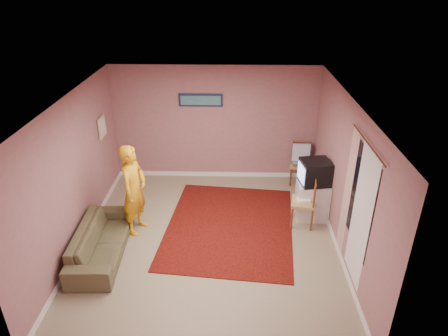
{
  "coord_description": "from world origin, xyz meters",
  "views": [
    {
      "loc": [
        0.42,
        -5.81,
        4.41
      ],
      "look_at": [
        0.25,
        0.6,
        1.17
      ],
      "focal_mm": 32.0,
      "sensor_mm": 36.0,
      "label": 1
    }
  ],
  "objects_px": {
    "person": "(134,190)",
    "chair_a": "(300,160)",
    "chair_b": "(304,197)",
    "crt_tv": "(315,172)",
    "sofa": "(101,241)",
    "tv_cabinet": "(312,200)"
  },
  "relations": [
    {
      "from": "sofa",
      "to": "person",
      "type": "bearing_deg",
      "value": -33.94
    },
    {
      "from": "crt_tv",
      "to": "chair_a",
      "type": "height_order",
      "value": "crt_tv"
    },
    {
      "from": "crt_tv",
      "to": "chair_a",
      "type": "bearing_deg",
      "value": 82.68
    },
    {
      "from": "chair_a",
      "to": "chair_b",
      "type": "relative_size",
      "value": 0.96
    },
    {
      "from": "tv_cabinet",
      "to": "person",
      "type": "bearing_deg",
      "value": -170.82
    },
    {
      "from": "tv_cabinet",
      "to": "chair_a",
      "type": "bearing_deg",
      "value": 91.91
    },
    {
      "from": "tv_cabinet",
      "to": "crt_tv",
      "type": "distance_m",
      "value": 0.6
    },
    {
      "from": "chair_b",
      "to": "crt_tv",
      "type": "bearing_deg",
      "value": 151.54
    },
    {
      "from": "tv_cabinet",
      "to": "sofa",
      "type": "height_order",
      "value": "tv_cabinet"
    },
    {
      "from": "tv_cabinet",
      "to": "chair_b",
      "type": "distance_m",
      "value": 0.41
    },
    {
      "from": "chair_a",
      "to": "sofa",
      "type": "distance_m",
      "value": 4.55
    },
    {
      "from": "crt_tv",
      "to": "sofa",
      "type": "relative_size",
      "value": 0.32
    },
    {
      "from": "person",
      "to": "chair_a",
      "type": "bearing_deg",
      "value": -44.96
    },
    {
      "from": "tv_cabinet",
      "to": "person",
      "type": "distance_m",
      "value": 3.38
    },
    {
      "from": "sofa",
      "to": "person",
      "type": "distance_m",
      "value": 1.04
    },
    {
      "from": "chair_a",
      "to": "sofa",
      "type": "xyz_separation_m",
      "value": [
        -3.7,
        -2.62,
        -0.3
      ]
    },
    {
      "from": "chair_b",
      "to": "person",
      "type": "xyz_separation_m",
      "value": [
        -3.08,
        -0.27,
        0.25
      ]
    },
    {
      "from": "crt_tv",
      "to": "chair_b",
      "type": "distance_m",
      "value": 0.51
    },
    {
      "from": "chair_b",
      "to": "person",
      "type": "height_order",
      "value": "person"
    },
    {
      "from": "sofa",
      "to": "crt_tv",
      "type": "bearing_deg",
      "value": -73.7
    },
    {
      "from": "chair_b",
      "to": "person",
      "type": "distance_m",
      "value": 3.11
    },
    {
      "from": "chair_a",
      "to": "chair_b",
      "type": "xyz_separation_m",
      "value": [
        -0.17,
        -1.62,
        0.03
      ]
    }
  ]
}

